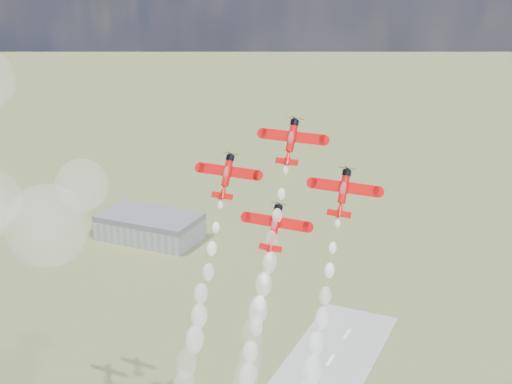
{
  "coord_description": "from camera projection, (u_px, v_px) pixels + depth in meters",
  "views": [
    {
      "loc": [
        66.7,
        -104.27,
        141.61
      ],
      "look_at": [
        10.22,
        21.54,
        93.75
      ],
      "focal_mm": 50.0,
      "sensor_mm": 36.0,
      "label": 1
    }
  ],
  "objects": [
    {
      "name": "plane_right",
      "position": [
        343.0,
        192.0,
        137.76
      ],
      "size": [
        13.49,
        6.94,
        8.87
      ],
      "rotation": [
        1.09,
        0.0,
        0.0
      ],
      "color": "red",
      "rests_on": "ground"
    },
    {
      "name": "plane_slot",
      "position": [
        275.0,
        226.0,
        141.66
      ],
      "size": [
        13.49,
        6.94,
        8.87
      ],
      "rotation": [
        1.09,
        0.0,
        0.0
      ],
      "color": "red",
      "rests_on": "ground"
    },
    {
      "name": "plane_lead",
      "position": [
        291.0,
        141.0,
        143.61
      ],
      "size": [
        13.49,
        6.94,
        8.87
      ],
      "rotation": [
        1.09,
        0.0,
        0.0
      ],
      "color": "red",
      "rests_on": "ground"
    },
    {
      "name": "smoke_trail_left",
      "position": [
        184.0,
        383.0,
        142.91
      ],
      "size": [
        5.21,
        24.89,
        44.6
      ],
      "color": "white",
      "rests_on": "plane_left"
    },
    {
      "name": "plane_left",
      "position": [
        227.0,
        175.0,
        147.51
      ],
      "size": [
        13.49,
        6.94,
        8.87
      ],
      "rotation": [
        1.09,
        0.0,
        0.0
      ],
      "color": "red",
      "rests_on": "ground"
    },
    {
      "name": "hangar",
      "position": [
        150.0,
        227.0,
        361.54
      ],
      "size": [
        50.0,
        28.0,
        13.0
      ],
      "color": "gray",
      "rests_on": "ground"
    },
    {
      "name": "smoke_trail_lead",
      "position": [
        250.0,
        354.0,
        138.72
      ],
      "size": [
        5.85,
        25.36,
        44.25
      ],
      "color": "white",
      "rests_on": "plane_lead"
    }
  ]
}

